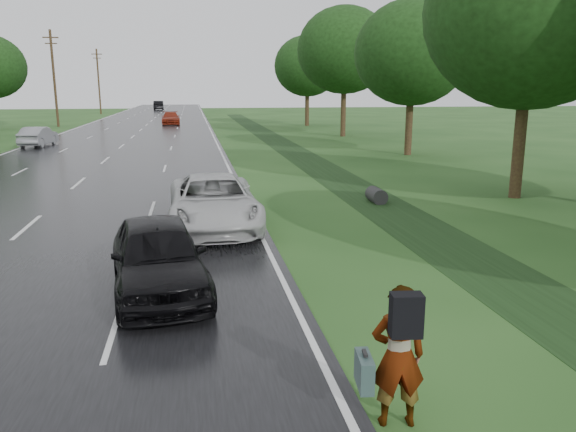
% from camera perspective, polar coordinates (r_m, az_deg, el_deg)
% --- Properties ---
extents(road, '(14.00, 180.00, 0.04)m').
position_cam_1_polar(road, '(54.65, -14.99, 8.20)').
color(road, black).
rests_on(road, ground).
extents(edge_stripe_east, '(0.12, 180.00, 0.01)m').
position_cam_1_polar(edge_stripe_east, '(54.45, -7.83, 8.52)').
color(edge_stripe_east, silver).
rests_on(edge_stripe_east, road).
extents(edge_stripe_west, '(0.12, 180.00, 0.01)m').
position_cam_1_polar(edge_stripe_west, '(55.67, -21.98, 7.81)').
color(edge_stripe_west, silver).
rests_on(edge_stripe_west, road).
extents(center_line, '(0.12, 180.00, 0.01)m').
position_cam_1_polar(center_line, '(54.65, -14.99, 8.22)').
color(center_line, silver).
rests_on(center_line, road).
extents(drainage_ditch, '(2.20, 120.00, 0.56)m').
position_cam_1_polar(drainage_ditch, '(29.02, 3.50, 4.85)').
color(drainage_ditch, black).
rests_on(drainage_ditch, ground).
extents(utility_pole_far, '(1.60, 0.26, 10.00)m').
position_cam_1_polar(utility_pole_far, '(65.82, -22.68, 12.90)').
color(utility_pole_far, '#351E15').
rests_on(utility_pole_far, ground).
extents(utility_pole_distant, '(1.60, 0.26, 10.00)m').
position_cam_1_polar(utility_pole_distant, '(95.34, -18.69, 12.90)').
color(utility_pole_distant, '#351E15').
rests_on(utility_pole_distant, ground).
extents(tree_east_b, '(7.60, 7.60, 10.11)m').
position_cam_1_polar(tree_east_b, '(22.88, 23.48, 18.40)').
color(tree_east_b, '#351E15').
rests_on(tree_east_b, ground).
extents(tree_east_c, '(7.00, 7.00, 9.29)m').
position_cam_1_polar(tree_east_c, '(35.88, 12.52, 15.88)').
color(tree_east_c, '#351E15').
rests_on(tree_east_c, ground).
extents(tree_east_d, '(8.00, 8.00, 10.76)m').
position_cam_1_polar(tree_east_d, '(49.09, 5.77, 16.41)').
color(tree_east_d, '#351E15').
rests_on(tree_east_d, ground).
extents(tree_east_f, '(7.20, 7.20, 9.62)m').
position_cam_1_polar(tree_east_f, '(62.59, 1.98, 14.98)').
color(tree_east_f, '#351E15').
rests_on(tree_east_f, ground).
extents(pedestrian, '(0.84, 0.80, 1.82)m').
position_cam_1_polar(pedestrian, '(7.10, 10.97, -13.63)').
color(pedestrian, '#A5998C').
rests_on(pedestrian, ground).
extents(white_pickup, '(2.64, 5.55, 1.53)m').
position_cam_1_polar(white_pickup, '(16.65, -7.56, 1.42)').
color(white_pickup, beige).
rests_on(white_pickup, road).
extents(dark_sedan, '(2.35, 4.62, 1.51)m').
position_cam_1_polar(dark_sedan, '(11.55, -13.07, -3.99)').
color(dark_sedan, black).
rests_on(dark_sedan, road).
extents(silver_sedan, '(1.88, 4.30, 1.37)m').
position_cam_1_polar(silver_sedan, '(43.79, -24.05, 7.39)').
color(silver_sedan, gray).
rests_on(silver_sedan, road).
extents(far_car_red, '(2.15, 4.95, 1.42)m').
position_cam_1_polar(far_car_red, '(65.48, -11.83, 9.71)').
color(far_car_red, maroon).
rests_on(far_car_red, road).
extents(far_car_dark, '(1.92, 5.11, 1.67)m').
position_cam_1_polar(far_car_dark, '(109.65, -13.01, 10.89)').
color(far_car_dark, black).
rests_on(far_car_dark, road).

